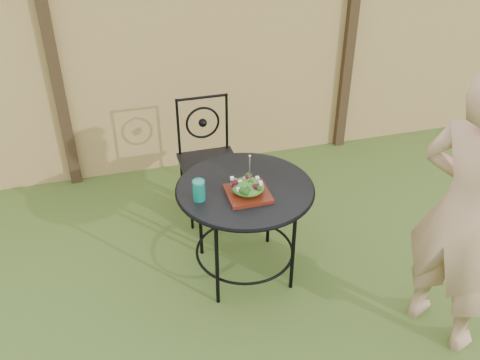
# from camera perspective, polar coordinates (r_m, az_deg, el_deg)

# --- Properties ---
(ground) EXTENTS (60.00, 60.00, 0.00)m
(ground) POSITION_cam_1_polar(r_m,az_deg,el_deg) (3.60, 5.47, -15.16)
(ground) COLOR #2B4917
(ground) RESTS_ON ground
(fence) EXTENTS (8.00, 0.12, 1.90)m
(fence) POSITION_cam_1_polar(r_m,az_deg,el_deg) (4.83, -3.15, 12.00)
(fence) COLOR tan
(fence) RESTS_ON ground
(patio_table) EXTENTS (0.92, 0.92, 0.72)m
(patio_table) POSITION_cam_1_polar(r_m,az_deg,el_deg) (3.59, 0.53, -2.57)
(patio_table) COLOR black
(patio_table) RESTS_ON ground
(patio_chair) EXTENTS (0.46, 0.46, 0.95)m
(patio_chair) POSITION_cam_1_polar(r_m,az_deg,el_deg) (4.30, -3.46, 2.65)
(patio_chair) COLOR black
(patio_chair) RESTS_ON ground
(diner) EXTENTS (0.64, 0.76, 1.78)m
(diner) POSITION_cam_1_polar(r_m,az_deg,el_deg) (3.24, 23.02, -3.44)
(diner) COLOR tan
(diner) RESTS_ON ground
(salad_plate) EXTENTS (0.27, 0.27, 0.02)m
(salad_plate) POSITION_cam_1_polar(r_m,az_deg,el_deg) (3.43, 0.84, -1.46)
(salad_plate) COLOR #3D1308
(salad_plate) RESTS_ON patio_table
(salad) EXTENTS (0.21, 0.21, 0.08)m
(salad) POSITION_cam_1_polar(r_m,az_deg,el_deg) (3.40, 0.85, -0.73)
(salad) COLOR #235614
(salad) RESTS_ON salad_plate
(fork) EXTENTS (0.01, 0.01, 0.18)m
(fork) POSITION_cam_1_polar(r_m,az_deg,el_deg) (3.33, 1.03, 1.15)
(fork) COLOR silver
(fork) RESTS_ON salad
(drinking_glass) EXTENTS (0.08, 0.08, 0.14)m
(drinking_glass) POSITION_cam_1_polar(r_m,az_deg,el_deg) (3.36, -4.41, -1.10)
(drinking_glass) COLOR #0A7E66
(drinking_glass) RESTS_ON patio_table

